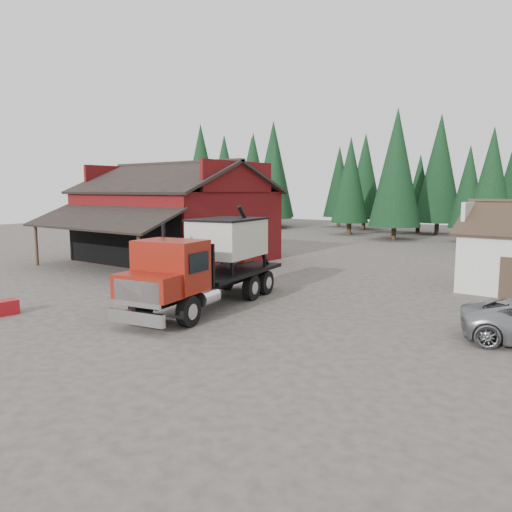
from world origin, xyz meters
The scene contains 8 objects.
ground centered at (0.00, 0.00, 0.00)m, with size 120.00×120.00×0.00m, color #443A35.
red_barn centered at (-11.00, 9.90, 2.69)m, with size 12.80×13.63×7.18m.
conifer_backdrop centered at (0.00, 42.00, 0.00)m, with size 76.00×16.00×16.00m, color black, non-canonical shape.
near_pine_a centered at (-22.00, 28.00, 6.39)m, with size 4.40×4.40×11.40m.
near_pine_b centered at (6.00, 30.00, 5.89)m, with size 3.96×3.96×10.40m.
near_pine_d centered at (-4.00, 34.00, 7.39)m, with size 5.28×5.28×13.40m.
feed_truck centered at (1.25, 0.40, 2.06)m, with size 4.37×10.09×4.41m.
equip_box centered at (-4.38, -6.00, 0.30)m, with size 0.70×1.10×0.60m, color maroon.
Camera 1 is at (16.14, -15.52, 5.11)m, focal length 35.00 mm.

